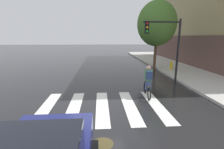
{
  "coord_description": "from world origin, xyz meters",
  "views": [
    {
      "loc": [
        0.1,
        -6.95,
        3.1
      ],
      "look_at": [
        0.74,
        1.92,
        1.04
      ],
      "focal_mm": 26.46,
      "sensor_mm": 36.0,
      "label": 1
    }
  ],
  "objects_px": {
    "street_tree_near": "(157,24)",
    "fire_hydrant": "(171,65)",
    "cyclist": "(148,82)",
    "traffic_light_near": "(166,40)",
    "manhole_cover": "(103,144)"
  },
  "relations": [
    {
      "from": "street_tree_near",
      "to": "fire_hydrant",
      "type": "bearing_deg",
      "value": -34.73
    },
    {
      "from": "cyclist",
      "to": "fire_hydrant",
      "type": "bearing_deg",
      "value": 57.84
    },
    {
      "from": "traffic_light_near",
      "to": "fire_hydrant",
      "type": "distance_m",
      "value": 4.92
    },
    {
      "from": "traffic_light_near",
      "to": "cyclist",
      "type": "bearing_deg",
      "value": -125.49
    },
    {
      "from": "fire_hydrant",
      "to": "cyclist",
      "type": "bearing_deg",
      "value": -122.16
    },
    {
      "from": "manhole_cover",
      "to": "fire_hydrant",
      "type": "distance_m",
      "value": 11.98
    },
    {
      "from": "manhole_cover",
      "to": "traffic_light_near",
      "type": "distance_m",
      "value": 8.16
    },
    {
      "from": "fire_hydrant",
      "to": "manhole_cover",
      "type": "bearing_deg",
      "value": -122.45
    },
    {
      "from": "manhole_cover",
      "to": "fire_hydrant",
      "type": "height_order",
      "value": "fire_hydrant"
    },
    {
      "from": "traffic_light_near",
      "to": "street_tree_near",
      "type": "xyz_separation_m",
      "value": [
        0.88,
        4.65,
        1.37
      ]
    },
    {
      "from": "traffic_light_near",
      "to": "street_tree_near",
      "type": "relative_size",
      "value": 0.67
    },
    {
      "from": "manhole_cover",
      "to": "street_tree_near",
      "type": "bearing_deg",
      "value": 64.86
    },
    {
      "from": "manhole_cover",
      "to": "traffic_light_near",
      "type": "height_order",
      "value": "traffic_light_near"
    },
    {
      "from": "cyclist",
      "to": "street_tree_near",
      "type": "relative_size",
      "value": 0.27
    },
    {
      "from": "cyclist",
      "to": "traffic_light_near",
      "type": "bearing_deg",
      "value": 54.51
    }
  ]
}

